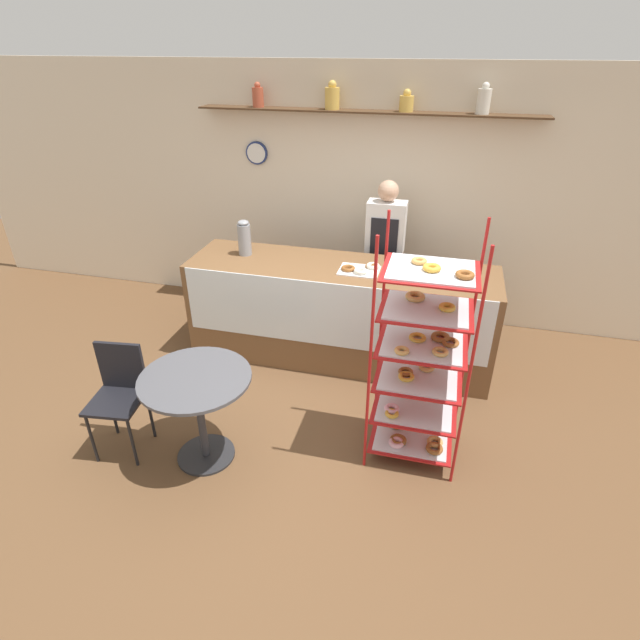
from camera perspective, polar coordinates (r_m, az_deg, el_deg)
ground_plane at (r=4.26m, az=-1.46°, el=-12.77°), size 14.00×14.00×0.00m
back_wall at (r=5.63m, az=4.98°, el=13.95°), size 10.00×0.30×2.70m
display_counter at (r=4.93m, az=2.28°, el=0.82°), size 2.94×0.79×1.00m
pastry_rack at (r=3.66m, az=11.37°, el=-4.81°), size 0.67×0.54×1.85m
person_worker at (r=5.28m, az=7.35°, el=7.60°), size 0.39×0.23×1.67m
cafe_table at (r=3.79m, az=-13.80°, el=-8.56°), size 0.81×0.81×0.76m
cafe_chair at (r=4.13m, az=-21.96°, el=-7.12°), size 0.42×0.42×0.88m
coffee_carafe at (r=4.98m, az=-8.64°, el=9.27°), size 0.13×0.13×0.35m
donut_tray_counter at (r=4.62m, az=4.73°, el=5.84°), size 0.37×0.29×0.05m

